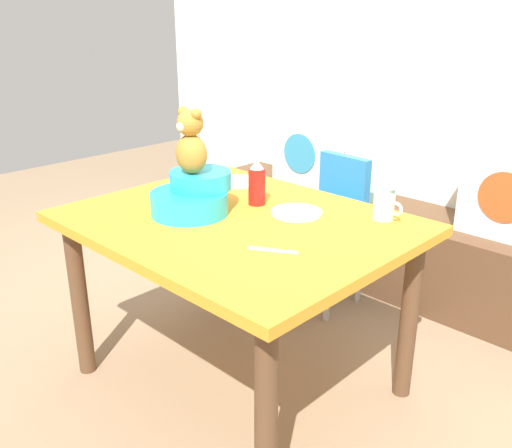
% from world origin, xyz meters
% --- Properties ---
extents(ground_plane, '(8.00, 8.00, 0.00)m').
position_xyz_m(ground_plane, '(0.00, 0.00, 0.00)').
color(ground_plane, '#8C7256').
extents(back_wall, '(4.40, 0.10, 2.60)m').
position_xyz_m(back_wall, '(0.00, 1.52, 1.30)').
color(back_wall, silver).
rests_on(back_wall, ground_plane).
extents(window_bench, '(2.60, 0.44, 0.46)m').
position_xyz_m(window_bench, '(0.00, 1.25, 0.23)').
color(window_bench, brown).
rests_on(window_bench, ground_plane).
extents(pillow_floral_left, '(0.44, 0.15, 0.44)m').
position_xyz_m(pillow_floral_left, '(-0.66, 1.23, 0.68)').
color(pillow_floral_left, white).
rests_on(pillow_floral_left, window_bench).
extents(pillow_floral_right, '(0.44, 0.15, 0.44)m').
position_xyz_m(pillow_floral_right, '(0.56, 1.23, 0.68)').
color(pillow_floral_right, white).
rests_on(pillow_floral_right, window_bench).
extents(book_stack, '(0.20, 0.14, 0.08)m').
position_xyz_m(book_stack, '(-0.19, 1.25, 0.50)').
color(book_stack, slate).
rests_on(book_stack, window_bench).
extents(dining_table, '(1.25, 1.00, 0.74)m').
position_xyz_m(dining_table, '(0.00, 0.00, 0.64)').
color(dining_table, orange).
rests_on(dining_table, ground_plane).
extents(highchair, '(0.34, 0.46, 0.79)m').
position_xyz_m(highchair, '(-0.18, 0.81, 0.52)').
color(highchair, '#2672B2').
rests_on(highchair, ground_plane).
extents(infant_seat_teal, '(0.30, 0.33, 0.16)m').
position_xyz_m(infant_seat_teal, '(-0.17, -0.07, 0.81)').
color(infant_seat_teal, '#22A9CC').
rests_on(infant_seat_teal, dining_table).
extents(teddy_bear, '(0.13, 0.12, 0.25)m').
position_xyz_m(teddy_bear, '(-0.17, -0.07, 1.02)').
color(teddy_bear, '#A87A2F').
rests_on(teddy_bear, infant_seat_teal).
extents(ketchup_bottle, '(0.07, 0.07, 0.18)m').
position_xyz_m(ketchup_bottle, '(-0.07, 0.17, 0.83)').
color(ketchup_bottle, red).
rests_on(ketchup_bottle, dining_table).
extents(coffee_mug, '(0.12, 0.08, 0.09)m').
position_xyz_m(coffee_mug, '(0.40, 0.38, 0.79)').
color(coffee_mug, silver).
rests_on(coffee_mug, dining_table).
extents(dinner_plate_near, '(0.20, 0.20, 0.01)m').
position_xyz_m(dinner_plate_near, '(-0.34, 0.34, 0.75)').
color(dinner_plate_near, white).
rests_on(dinner_plate_near, dining_table).
extents(dinner_plate_far, '(0.20, 0.20, 0.01)m').
position_xyz_m(dinner_plate_far, '(0.13, 0.20, 0.75)').
color(dinner_plate_far, white).
rests_on(dinner_plate_far, dining_table).
extents(table_fork, '(0.16, 0.10, 0.01)m').
position_xyz_m(table_fork, '(0.31, -0.14, 0.74)').
color(table_fork, silver).
rests_on(table_fork, dining_table).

